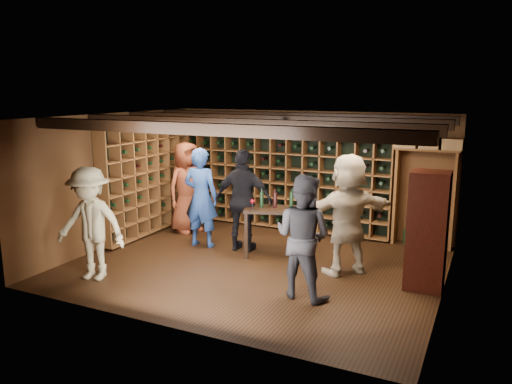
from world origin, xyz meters
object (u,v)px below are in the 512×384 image
at_px(tasting_table, 277,214).
at_px(man_blue_shirt, 201,197).
at_px(display_cabinet, 427,233).
at_px(guest_red_floral, 187,187).
at_px(man_grey_suit, 303,237).
at_px(guest_khaki, 91,224).
at_px(guest_beige, 347,214).
at_px(guest_woman_black, 244,201).

bearing_deg(tasting_table, man_blue_shirt, 164.69).
relative_size(display_cabinet, man_blue_shirt, 0.93).
xyz_separation_m(display_cabinet, guest_red_floral, (-4.87, 1.04, 0.09)).
distance_m(man_grey_suit, guest_khaki, 3.30).
relative_size(guest_beige, tasting_table, 1.54).
xyz_separation_m(guest_red_floral, guest_khaki, (0.11, -2.88, -0.05)).
bearing_deg(guest_khaki, tasting_table, 35.63).
bearing_deg(guest_khaki, man_blue_shirt, 62.68).
distance_m(display_cabinet, tasting_table, 2.62).
xyz_separation_m(man_blue_shirt, guest_woman_black, (0.85, 0.09, 0.00)).
height_order(man_grey_suit, guest_red_floral, guest_red_floral).
height_order(display_cabinet, guest_beige, guest_beige).
bearing_deg(display_cabinet, guest_beige, 174.06).
bearing_deg(guest_khaki, man_grey_suit, 2.85).
bearing_deg(man_grey_suit, display_cabinet, -135.94).
xyz_separation_m(guest_woman_black, guest_beige, (2.01, -0.31, 0.04)).
bearing_deg(man_blue_shirt, guest_khaki, 68.93).
relative_size(guest_red_floral, guest_khaki, 1.06).
height_order(guest_red_floral, tasting_table, guest_red_floral).
distance_m(guest_red_floral, guest_khaki, 2.88).
bearing_deg(guest_khaki, guest_woman_black, 45.86).
bearing_deg(guest_woman_black, display_cabinet, 165.92).
bearing_deg(guest_beige, guest_red_floral, -59.64).
bearing_deg(tasting_table, guest_khaki, -152.41).
bearing_deg(man_blue_shirt, display_cabinet, 170.83).
bearing_deg(man_blue_shirt, guest_woman_black, -178.30).
relative_size(man_grey_suit, guest_woman_black, 0.95).
bearing_deg(display_cabinet, guest_red_floral, 167.95).
height_order(man_blue_shirt, guest_beige, guest_beige).
relative_size(guest_woman_black, tasting_table, 1.48).
relative_size(display_cabinet, guest_woman_black, 0.93).
xyz_separation_m(man_grey_suit, guest_woman_black, (-1.70, 1.50, 0.05)).
height_order(man_blue_shirt, guest_woman_black, guest_woman_black).
bearing_deg(man_grey_suit, guest_beige, -95.10).
distance_m(man_grey_suit, guest_beige, 1.24).
bearing_deg(man_grey_suit, guest_woman_black, -32.00).
distance_m(man_grey_suit, guest_red_floral, 3.94).
distance_m(guest_beige, tasting_table, 1.40).
distance_m(display_cabinet, guest_khaki, 5.10).
height_order(guest_red_floral, guest_khaki, guest_red_floral).
relative_size(man_grey_suit, guest_red_floral, 0.95).
distance_m(man_blue_shirt, guest_red_floral, 1.04).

